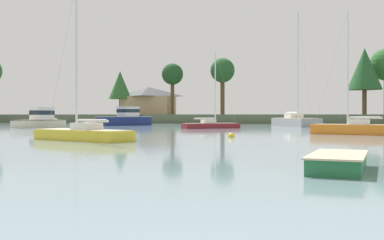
# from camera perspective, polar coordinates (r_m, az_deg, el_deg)

# --- Properties ---
(far_shore_bank) EXTENTS (185.94, 56.28, 1.61)m
(far_shore_bank) POSITION_cam_1_polar(r_m,az_deg,el_deg) (107.22, 6.73, 0.25)
(far_shore_bank) COLOR #4C563D
(far_shore_bank) RESTS_ON ground
(sailboat_orange) EXTENTS (6.67, 4.01, 10.25)m
(sailboat_orange) POSITION_cam_1_polar(r_m,az_deg,el_deg) (37.68, 19.58, -1.39)
(sailboat_orange) COLOR orange
(sailboat_orange) RESTS_ON ground
(dinghy_green) EXTENTS (2.04, 3.61, 0.65)m
(dinghy_green) POSITION_cam_1_polar(r_m,az_deg,el_deg) (13.19, 17.74, -5.35)
(dinghy_green) COLOR #236B3D
(dinghy_green) RESTS_ON ground
(cruiser_navy) EXTENTS (7.36, 9.17, 4.88)m
(cruiser_navy) POSITION_cam_1_polar(r_m,az_deg,el_deg) (68.00, -7.81, -0.16)
(cruiser_navy) COLOR navy
(cruiser_navy) RESTS_ON ground
(sailboat_grey) EXTENTS (6.61, 10.24, 15.98)m
(sailboat_grey) POSITION_cam_1_polar(r_m,az_deg,el_deg) (62.87, 12.71, -0.48)
(sailboat_grey) COLOR gray
(sailboat_grey) RESTS_ON ground
(sailboat_maroon) EXTENTS (6.37, 5.40, 9.16)m
(sailboat_maroon) POSITION_cam_1_polar(r_m,az_deg,el_deg) (51.98, 2.37, -0.82)
(sailboat_maroon) COLOR maroon
(sailboat_maroon) RESTS_ON ground
(cruiser_cream) EXTENTS (4.13, 8.03, 4.45)m
(cruiser_cream) POSITION_cam_1_polar(r_m,az_deg,el_deg) (58.55, -17.95, -0.33)
(cruiser_cream) COLOR beige
(cruiser_cream) RESTS_ON ground
(sailboat_yellow) EXTENTS (7.00, 4.54, 9.97)m
(sailboat_yellow) POSITION_cam_1_polar(r_m,az_deg,el_deg) (28.06, -13.44, -2.08)
(sailboat_yellow) COLOR gold
(sailboat_yellow) RESTS_ON ground
(mooring_buoy_orange) EXTENTS (0.33, 0.33, 0.38)m
(mooring_buoy_orange) POSITION_cam_1_polar(r_m,az_deg,el_deg) (69.86, -0.06, -0.56)
(mooring_buoy_orange) COLOR orange
(mooring_buoy_orange) RESTS_ON ground
(mooring_buoy_yellow) EXTENTS (0.46, 0.46, 0.51)m
(mooring_buoy_yellow) POSITION_cam_1_polar(r_m,az_deg,el_deg) (31.66, 4.91, -1.98)
(mooring_buoy_yellow) COLOR yellow
(mooring_buoy_yellow) RESTS_ON ground
(shore_tree_left) EXTENTS (5.56, 5.56, 12.83)m
(shore_tree_left) POSITION_cam_1_polar(r_m,az_deg,el_deg) (104.73, 3.82, 6.05)
(shore_tree_left) COLOR brown
(shore_tree_left) RESTS_ON far_shore_bank
(shore_tree_center_right) EXTENTS (5.43, 5.43, 10.38)m
(shore_tree_center_right) POSITION_cam_1_polar(r_m,az_deg,el_deg) (110.75, -8.95, 4.32)
(shore_tree_center_right) COLOR brown
(shore_tree_center_right) RESTS_ON far_shore_bank
(shore_tree_inland_a) EXTENTS (4.94, 4.94, 11.81)m
(shore_tree_inland_a) POSITION_cam_1_polar(r_m,az_deg,el_deg) (106.15, -2.45, 5.60)
(shore_tree_inland_a) COLOR brown
(shore_tree_inland_a) RESTS_ON far_shore_bank
(shore_tree_center) EXTENTS (6.45, 6.45, 12.62)m
(shore_tree_center) POSITION_cam_1_polar(r_m,az_deg,el_deg) (93.41, 20.69, 5.93)
(shore_tree_center) COLOR brown
(shore_tree_center) RESTS_ON far_shore_bank
(cottage_eastern) EXTENTS (12.50, 9.01, 6.67)m
(cottage_eastern) POSITION_cam_1_polar(r_m,az_deg,el_deg) (111.25, -5.41, 2.46)
(cottage_eastern) COLOR tan
(cottage_eastern) RESTS_ON far_shore_bank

